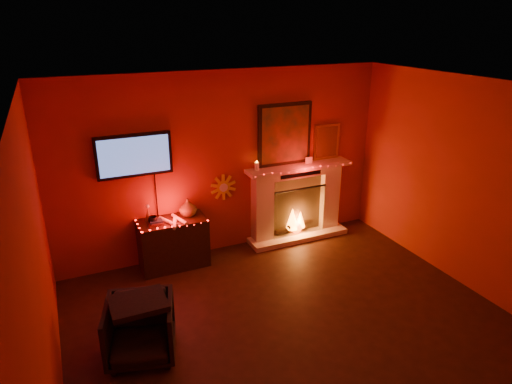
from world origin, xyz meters
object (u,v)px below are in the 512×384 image
armchair (140,329)px  console_table (174,241)px  tv (134,156)px  sunburst_clock (223,187)px  fireplace (296,195)px

armchair → console_table: bearing=79.8°
tv → console_table: bearing=-25.6°
sunburst_clock → armchair: 2.62m
tv → sunburst_clock: tv is taller
fireplace → tv: size_ratio=1.76×
tv → sunburst_clock: bearing=1.2°
fireplace → armchair: size_ratio=3.08×
tv → console_table: size_ratio=1.27×
console_table → armchair: 1.88m
fireplace → tv: (-2.44, 0.06, 0.92)m
fireplace → console_table: fireplace is taller
sunburst_clock → console_table: bearing=-165.5°
fireplace → sunburst_clock: (-1.19, 0.09, 0.28)m
sunburst_clock → armchair: sunburst_clock is taller
sunburst_clock → tv: bearing=-178.8°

